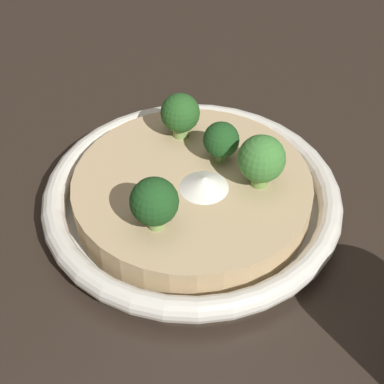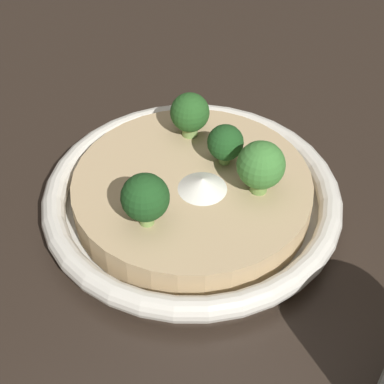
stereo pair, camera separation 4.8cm
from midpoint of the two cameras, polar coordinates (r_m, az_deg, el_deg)
name	(u,v)px [view 1 (the left image)]	position (r m, az deg, el deg)	size (l,w,h in m)	color
ground_plane	(192,210)	(0.50, -2.78, -1.89)	(6.00, 6.00, 0.00)	#2D231C
risotto_bowl	(192,196)	(0.49, -2.84, -0.51)	(0.25, 0.25, 0.03)	silver
cheese_sprinkle	(201,185)	(0.46, -2.11, 0.56)	(0.04, 0.04, 0.01)	white
broccoli_back	(261,160)	(0.45, 3.75, 3.01)	(0.04, 0.04, 0.05)	#759E4C
broccoli_front_left	(180,114)	(0.50, -3.91, 7.44)	(0.03, 0.03, 0.04)	#84A856
broccoli_left	(221,140)	(0.48, -0.07, 4.93)	(0.03, 0.03, 0.04)	#759E4C
broccoli_back_right	(154,202)	(0.42, -6.95, -1.16)	(0.04, 0.04, 0.04)	#84A856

